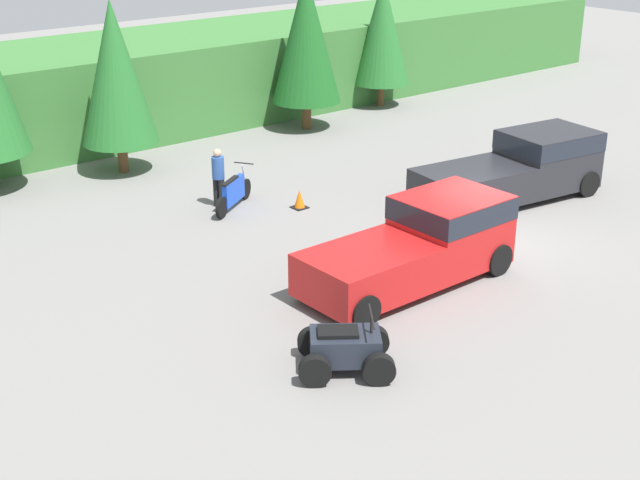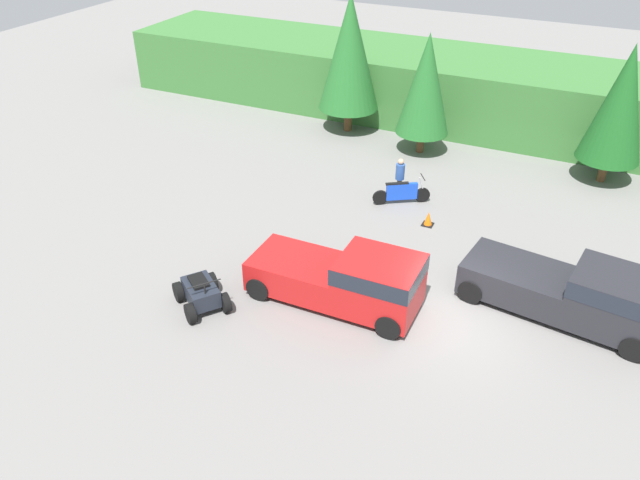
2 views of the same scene
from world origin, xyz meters
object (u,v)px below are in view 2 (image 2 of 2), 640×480
object	(u,v)px
dirt_bike	(402,193)
traffic_cone	(428,219)
pickup_truck_red	(349,278)
quad_atv	(201,293)
pickup_truck_second	(580,292)
rider_person	(400,177)

from	to	relation	value
dirt_bike	traffic_cone	bearing A→B (deg)	-71.20
traffic_cone	pickup_truck_red	bearing A→B (deg)	-98.18
traffic_cone	quad_atv	bearing A→B (deg)	-122.47
pickup_truck_second	rider_person	world-z (taller)	pickup_truck_second
quad_atv	traffic_cone	distance (m)	9.04
rider_person	traffic_cone	bearing A→B (deg)	-61.23
pickup_truck_second	rider_person	distance (m)	8.76
pickup_truck_red	dirt_bike	xyz separation A→B (m)	(-0.64, 6.81, -0.52)
dirt_bike	quad_atv	bearing A→B (deg)	-143.66
traffic_cone	rider_person	bearing A→B (deg)	137.79
dirt_bike	traffic_cone	distance (m)	1.88
pickup_truck_second	quad_atv	size ratio (longest dim) A/B	2.66
rider_person	quad_atv	bearing A→B (deg)	-127.99
dirt_bike	quad_atv	distance (m)	9.43
pickup_truck_second	dirt_bike	xyz separation A→B (m)	(-7.00, 4.55, -0.52)
quad_atv	traffic_cone	bearing A→B (deg)	94.42
pickup_truck_red	traffic_cone	distance (m)	5.75
dirt_bike	rider_person	distance (m)	0.65
pickup_truck_red	quad_atv	bearing A→B (deg)	-154.23
pickup_truck_second	rider_person	xyz separation A→B (m)	(-7.24, 4.93, -0.06)
rider_person	traffic_cone	distance (m)	2.39
pickup_truck_second	dirt_bike	size ratio (longest dim) A/B	2.98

